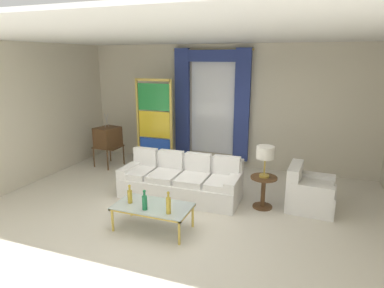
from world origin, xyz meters
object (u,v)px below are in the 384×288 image
object	(u,v)px
coffee_table	(153,207)
bottle_crystal_tall	(130,196)
table_lamp_brass	(265,154)
armchair_white	(308,193)
peacock_figurine	(167,167)
round_side_table	(263,189)
bottle_blue_decanter	(145,202)
vintage_tv	(108,138)
couch_white_long	(182,181)
stained_glass_divider	(154,126)
bottle_amber_squat	(168,205)

from	to	relation	value
coffee_table	bottle_crystal_tall	size ratio (longest dim) A/B	3.92
table_lamp_brass	armchair_white	bearing A→B (deg)	18.15
peacock_figurine	round_side_table	xyz separation A→B (m)	(2.34, -0.89, 0.14)
bottle_blue_decanter	table_lamp_brass	xyz separation A→B (m)	(1.57, 1.59, 0.49)
vintage_tv	couch_white_long	bearing A→B (deg)	-24.63
vintage_tv	peacock_figurine	xyz separation A→B (m)	(1.71, -0.22, -0.51)
stained_glass_divider	armchair_white	bearing A→B (deg)	-17.14
armchair_white	stained_glass_divider	xyz separation A→B (m)	(-3.65, 1.12, 0.77)
peacock_figurine	bottle_blue_decanter	bearing A→B (deg)	-72.71
bottle_crystal_tall	vintage_tv	distance (m)	3.35
vintage_tv	stained_glass_divider	size ratio (longest dim) A/B	0.61
couch_white_long	bottle_crystal_tall	distance (m)	1.49
couch_white_long	table_lamp_brass	xyz separation A→B (m)	(1.60, 0.02, 0.72)
armchair_white	round_side_table	world-z (taller)	armchair_white
bottle_amber_squat	armchair_white	distance (m)	2.69
bottle_crystal_tall	armchair_white	xyz separation A→B (m)	(2.68, 1.71, -0.25)
table_lamp_brass	bottle_amber_squat	bearing A→B (deg)	-126.33
coffee_table	bottle_blue_decanter	xyz separation A→B (m)	(-0.04, -0.17, 0.17)
vintage_tv	stained_glass_divider	distance (m)	1.25
coffee_table	peacock_figurine	bearing A→B (deg)	109.50
stained_glass_divider	peacock_figurine	size ratio (longest dim) A/B	3.67
bottle_amber_squat	round_side_table	world-z (taller)	bottle_amber_squat
table_lamp_brass	bottle_blue_decanter	bearing A→B (deg)	-134.53
couch_white_long	vintage_tv	distance (m)	2.73
bottle_blue_decanter	stained_glass_divider	world-z (taller)	stained_glass_divider
bottle_amber_squat	vintage_tv	size ratio (longest dim) A/B	0.26
round_side_table	stained_glass_divider	bearing A→B (deg)	154.43
bottle_blue_decanter	peacock_figurine	xyz separation A→B (m)	(-0.77, 2.48, -0.32)
bottle_crystal_tall	peacock_figurine	world-z (taller)	bottle_crystal_tall
couch_white_long	table_lamp_brass	world-z (taller)	table_lamp_brass
couch_white_long	peacock_figurine	world-z (taller)	couch_white_long
armchair_white	table_lamp_brass	distance (m)	1.10
bottle_amber_squat	armchair_white	world-z (taller)	armchair_white
stained_glass_divider	table_lamp_brass	world-z (taller)	stained_glass_divider
coffee_table	bottle_amber_squat	xyz separation A→B (m)	(0.35, -0.17, 0.18)
bottle_amber_squat	peacock_figurine	bearing A→B (deg)	115.28
bottle_crystal_tall	table_lamp_brass	world-z (taller)	table_lamp_brass
peacock_figurine	coffee_table	bearing A→B (deg)	-70.50
bottle_crystal_tall	armchair_white	distance (m)	3.19
couch_white_long	peacock_figurine	xyz separation A→B (m)	(-0.74, 0.91, -0.09)
coffee_table	bottle_amber_squat	distance (m)	0.43
vintage_tv	table_lamp_brass	size ratio (longest dim) A/B	2.36
couch_white_long	stained_glass_divider	xyz separation A→B (m)	(-1.28, 1.39, 0.75)
couch_white_long	bottle_blue_decanter	xyz separation A→B (m)	(0.03, -1.58, 0.23)
stained_glass_divider	peacock_figurine	distance (m)	1.11
bottle_crystal_tall	peacock_figurine	xyz separation A→B (m)	(-0.43, 2.35, -0.31)
stained_glass_divider	peacock_figurine	world-z (taller)	stained_glass_divider
bottle_blue_decanter	bottle_crystal_tall	world-z (taller)	bottle_blue_decanter
couch_white_long	bottle_crystal_tall	world-z (taller)	couch_white_long
bottle_amber_squat	vintage_tv	xyz separation A→B (m)	(-2.89, 2.70, 0.17)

